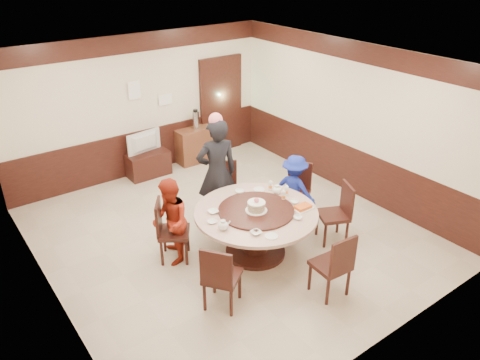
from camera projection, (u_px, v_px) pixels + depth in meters
room at (227, 174)px, 7.23m from camera, size 6.00×6.04×2.84m
banquet_table at (256, 224)px, 6.98m from camera, size 1.83×1.83×0.78m
chair_0 at (295, 200)px, 8.07m from camera, size 0.60×0.60×0.97m
chair_1 at (227, 200)px, 8.08m from camera, size 0.59×0.59×0.97m
chair_2 at (173, 241)px, 6.98m from camera, size 0.61×0.61×0.97m
chair_3 at (222, 286)px, 6.04m from camera, size 0.62×0.62×0.97m
chair_4 at (331, 275)px, 6.26m from camera, size 0.47×0.48×0.97m
chair_5 at (334, 223)px, 7.42m from camera, size 0.59×0.58×0.97m
person_standing at (217, 173)px, 7.62m from camera, size 0.78×0.62×1.86m
person_red at (170, 222)px, 6.78m from camera, size 0.71×0.79×1.33m
person_blue at (294, 189)px, 7.82m from camera, size 0.68×0.88×1.20m
birthday_cake at (256, 206)px, 6.80m from camera, size 0.32×0.32×0.21m
teapot_left at (223, 226)px, 6.41m from camera, size 0.17×0.15×0.13m
teapot_right at (277, 190)px, 7.34m from camera, size 0.17×0.15×0.13m
bowl_0 at (213, 212)px, 6.82m from camera, size 0.15×0.15×0.04m
bowl_1 at (298, 218)px, 6.67m from camera, size 0.13×0.13×0.04m
bowl_2 at (256, 233)px, 6.33m from camera, size 0.15×0.15×0.04m
bowl_3 at (294, 202)px, 7.08m from camera, size 0.13×0.13×0.04m
bowl_4 at (212, 222)px, 6.58m from camera, size 0.13×0.13×0.03m
bowl_5 at (240, 192)px, 7.37m from camera, size 0.15×0.15×0.05m
saucer_near at (271, 236)px, 6.28m from camera, size 0.18×0.18×0.01m
saucer_far at (259, 189)px, 7.47m from camera, size 0.18×0.18×0.01m
shrimp_platter at (303, 208)px, 6.92m from camera, size 0.30×0.20×0.06m
bottle_0 at (284, 196)px, 7.12m from camera, size 0.06×0.06×0.16m
bottle_1 at (286, 191)px, 7.27m from camera, size 0.06×0.06×0.16m
bottle_2 at (270, 186)px, 7.42m from camera, size 0.06×0.06×0.16m
tv_stand at (148, 164)px, 9.54m from camera, size 0.85×0.45×0.50m
television at (146, 143)px, 9.33m from camera, size 0.76×0.21×0.44m
side_cabinet at (195, 145)px, 10.11m from camera, size 0.80×0.40×0.75m
thermos at (196, 120)px, 9.88m from camera, size 0.15×0.15×0.38m
notice_left at (134, 90)px, 8.99m from camera, size 0.25×0.00×0.35m
notice_right at (166, 99)px, 9.47m from camera, size 0.30×0.00×0.22m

